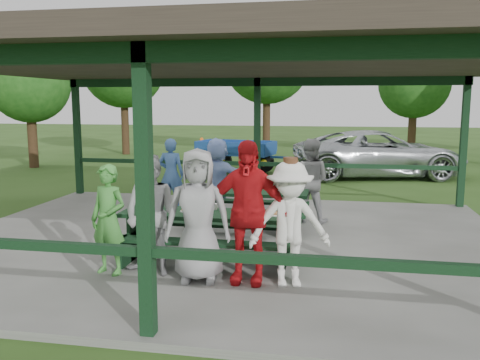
% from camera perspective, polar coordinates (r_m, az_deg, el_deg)
% --- Properties ---
extents(ground, '(90.00, 90.00, 0.00)m').
position_cam_1_polar(ground, '(9.15, -1.70, -7.25)').
color(ground, '#294916').
rests_on(ground, ground).
extents(concrete_slab, '(10.00, 8.00, 0.10)m').
position_cam_1_polar(concrete_slab, '(9.14, -1.70, -6.95)').
color(concrete_slab, slate).
rests_on(concrete_slab, ground).
extents(pavilion_structure, '(10.60, 8.60, 3.24)m').
position_cam_1_polar(pavilion_structure, '(8.82, -1.80, 12.94)').
color(pavilion_structure, black).
rests_on(pavilion_structure, concrete_slab).
extents(picnic_table_near, '(2.71, 1.39, 0.75)m').
position_cam_1_polar(picnic_table_near, '(7.87, -3.47, -5.58)').
color(picnic_table_near, black).
rests_on(picnic_table_near, concrete_slab).
extents(picnic_table_far, '(2.35, 1.39, 0.75)m').
position_cam_1_polar(picnic_table_far, '(9.73, 0.67, -2.84)').
color(picnic_table_far, black).
rests_on(picnic_table_far, concrete_slab).
extents(table_setting, '(2.35, 0.45, 0.10)m').
position_cam_1_polar(table_setting, '(7.85, -3.69, -3.31)').
color(table_setting, white).
rests_on(table_setting, picnic_table_near).
extents(contestant_green, '(0.65, 0.51, 1.57)m').
position_cam_1_polar(contestant_green, '(7.41, -14.55, -4.33)').
color(contestant_green, '#429439').
rests_on(contestant_green, concrete_slab).
extents(contestant_grey_left, '(0.97, 0.84, 1.72)m').
position_cam_1_polar(contestant_grey_left, '(7.23, -9.97, -3.88)').
color(contestant_grey_left, gray).
rests_on(contestant_grey_left, concrete_slab).
extents(contestant_grey_mid, '(0.97, 0.72, 1.82)m').
position_cam_1_polar(contestant_grey_mid, '(6.90, -4.75, -3.98)').
color(contestant_grey_mid, '#969699').
rests_on(contestant_grey_mid, concrete_slab).
extents(contestant_red, '(1.15, 0.52, 1.94)m').
position_cam_1_polar(contestant_red, '(6.79, 0.76, -3.62)').
color(contestant_red, red).
rests_on(contestant_red, concrete_slab).
extents(contestant_white_fedora, '(1.19, 0.85, 1.72)m').
position_cam_1_polar(contestant_white_fedora, '(6.73, 5.60, -4.94)').
color(contestant_white_fedora, white).
rests_on(contestant_white_fedora, concrete_slab).
extents(spectator_lblue, '(1.64, 0.88, 1.69)m').
position_cam_1_polar(spectator_lblue, '(10.73, -2.53, 0.28)').
color(spectator_lblue, '#95AEE7').
rests_on(spectator_lblue, concrete_slab).
extents(spectator_blue, '(0.60, 0.40, 1.62)m').
position_cam_1_polar(spectator_blue, '(11.56, -7.74, 0.67)').
color(spectator_blue, '#3B609A').
rests_on(spectator_blue, concrete_slab).
extents(spectator_grey, '(0.91, 0.76, 1.70)m').
position_cam_1_polar(spectator_grey, '(10.38, 7.79, -0.05)').
color(spectator_grey, gray).
rests_on(spectator_grey, concrete_slab).
extents(pickup_truck, '(6.11, 3.79, 1.58)m').
position_cam_1_polar(pickup_truck, '(17.74, 15.31, 2.85)').
color(pickup_truck, silver).
rests_on(pickup_truck, ground).
extents(farm_trailer, '(3.60, 2.00, 1.25)m').
position_cam_1_polar(farm_trailer, '(17.98, -0.44, 2.69)').
color(farm_trailer, navy).
rests_on(farm_trailer, ground).
extents(tree_far_left, '(3.94, 3.94, 6.16)m').
position_cam_1_polar(tree_far_left, '(25.28, -12.99, 12.30)').
color(tree_far_left, '#332414').
rests_on(tree_far_left, ground).
extents(tree_left, '(4.27, 4.27, 6.67)m').
position_cam_1_polar(tree_left, '(24.88, 3.04, 13.37)').
color(tree_left, '#332414').
rests_on(tree_left, ground).
extents(tree_mid, '(3.16, 3.16, 4.94)m').
position_cam_1_polar(tree_mid, '(24.40, 18.99, 10.23)').
color(tree_mid, '#332414').
rests_on(tree_mid, ground).
extents(tree_edge_left, '(3.07, 3.07, 4.80)m').
position_cam_1_polar(tree_edge_left, '(21.15, -22.60, 10.06)').
color(tree_edge_left, '#332414').
rests_on(tree_edge_left, ground).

